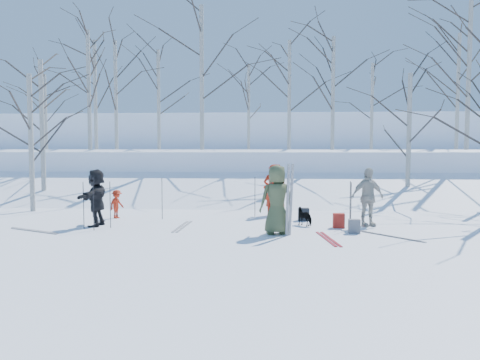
# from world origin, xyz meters

# --- Properties ---
(ground) EXTENTS (120.00, 120.00, 0.00)m
(ground) POSITION_xyz_m (0.00, 0.00, 0.00)
(ground) COLOR white
(ground) RESTS_ON ground
(snow_ramp) EXTENTS (70.00, 9.49, 4.12)m
(snow_ramp) POSITION_xyz_m (0.00, 7.00, 0.15)
(snow_ramp) COLOR white
(snow_ramp) RESTS_ON ground
(snow_plateau) EXTENTS (70.00, 18.00, 2.20)m
(snow_plateau) POSITION_xyz_m (0.00, 17.00, 1.00)
(snow_plateau) COLOR white
(snow_plateau) RESTS_ON ground
(far_hill) EXTENTS (90.00, 30.00, 6.00)m
(far_hill) POSITION_xyz_m (0.00, 38.00, 2.00)
(far_hill) COLOR white
(far_hill) RESTS_ON ground
(skier_olive_center) EXTENTS (1.03, 0.81, 1.86)m
(skier_olive_center) POSITION_xyz_m (1.13, -0.63, 0.93)
(skier_olive_center) COLOR #414B2D
(skier_olive_center) RESTS_ON ground
(skier_red_north) EXTENTS (0.65, 0.44, 1.74)m
(skier_red_north) POSITION_xyz_m (1.03, 2.82, 0.87)
(skier_red_north) COLOR #AB2310
(skier_red_north) RESTS_ON ground
(skier_redor_behind) EXTENTS (0.89, 0.72, 1.74)m
(skier_redor_behind) POSITION_xyz_m (1.12, 3.00, 0.87)
(skier_redor_behind) COLOR red
(skier_redor_behind) RESTS_ON ground
(skier_red_seated) EXTENTS (0.54, 0.69, 0.93)m
(skier_red_seated) POSITION_xyz_m (-4.07, 1.86, 0.47)
(skier_red_seated) COLOR #AB2310
(skier_red_seated) RESTS_ON ground
(skier_cream_east) EXTENTS (1.09, 0.71, 1.72)m
(skier_cream_east) POSITION_xyz_m (3.80, 0.84, 0.86)
(skier_cream_east) COLOR beige
(skier_cream_east) RESTS_ON ground
(skier_grey_west) EXTENTS (0.59, 1.59, 1.69)m
(skier_grey_west) POSITION_xyz_m (-4.17, 0.33, 0.84)
(skier_grey_west) COLOR black
(skier_grey_west) RESTS_ON ground
(dog) EXTENTS (0.64, 0.67, 0.54)m
(dog) POSITION_xyz_m (1.99, 0.84, 0.27)
(dog) COLOR black
(dog) RESTS_ON ground
(upright_ski_left) EXTENTS (0.11, 0.17, 1.90)m
(upright_ski_left) POSITION_xyz_m (1.40, -0.90, 0.95)
(upright_ski_left) COLOR silver
(upright_ski_left) RESTS_ON ground
(upright_ski_right) EXTENTS (0.14, 0.23, 1.89)m
(upright_ski_right) POSITION_xyz_m (1.50, -0.81, 0.95)
(upright_ski_right) COLOR silver
(upright_ski_right) RESTS_ON ground
(ski_pair_a) EXTENTS (0.72, 1.95, 0.02)m
(ski_pair_a) POSITION_xyz_m (2.42, -1.24, 0.01)
(ski_pair_a) COLOR maroon
(ski_pair_a) RESTS_ON ground
(ski_pair_b) EXTENTS (2.08, 2.10, 0.02)m
(ski_pair_b) POSITION_xyz_m (4.07, -0.78, 0.01)
(ski_pair_b) COLOR silver
(ski_pair_b) RESTS_ON ground
(ski_pair_c) EXTENTS (1.66, 2.05, 0.02)m
(ski_pair_c) POSITION_xyz_m (-5.60, -0.61, 0.01)
(ski_pair_c) COLOR silver
(ski_pair_c) RESTS_ON ground
(ski_pair_d) EXTENTS (0.35, 1.92, 0.02)m
(ski_pair_d) POSITION_xyz_m (-1.61, 0.35, 0.01)
(ski_pair_d) COLOR silver
(ski_pair_d) RESTS_ON ground
(ski_pole_a) EXTENTS (0.02, 0.02, 1.34)m
(ski_pole_a) POSITION_xyz_m (3.27, 0.65, 0.67)
(ski_pole_a) COLOR black
(ski_pole_a) RESTS_ON ground
(ski_pole_b) EXTENTS (0.02, 0.02, 1.34)m
(ski_pole_b) POSITION_xyz_m (-2.54, 1.74, 0.67)
(ski_pole_b) COLOR black
(ski_pole_b) RESTS_ON ground
(ski_pole_c) EXTENTS (0.02, 0.02, 1.34)m
(ski_pole_c) POSITION_xyz_m (-3.65, 0.03, 0.67)
(ski_pole_c) COLOR black
(ski_pole_c) RESTS_ON ground
(ski_pole_d) EXTENTS (0.02, 0.02, 1.34)m
(ski_pole_d) POSITION_xyz_m (0.99, 2.65, 0.67)
(ski_pole_d) COLOR black
(ski_pole_d) RESTS_ON ground
(ski_pole_e) EXTENTS (0.02, 0.02, 1.34)m
(ski_pole_e) POSITION_xyz_m (3.22, 0.20, 0.67)
(ski_pole_e) COLOR black
(ski_pole_e) RESTS_ON ground
(ski_pole_f) EXTENTS (0.02, 0.02, 1.34)m
(ski_pole_f) POSITION_xyz_m (0.43, 2.46, 0.67)
(ski_pole_f) COLOR black
(ski_pole_f) RESTS_ON ground
(ski_pole_g) EXTENTS (0.02, 0.02, 1.34)m
(ski_pole_g) POSITION_xyz_m (-3.97, -0.41, 0.67)
(ski_pole_g) COLOR black
(ski_pole_g) RESTS_ON ground
(ski_pole_h) EXTENTS (0.02, 0.02, 1.34)m
(ski_pole_h) POSITION_xyz_m (-4.36, -0.13, 0.67)
(ski_pole_h) COLOR black
(ski_pole_h) RESTS_ON ground
(backpack_red) EXTENTS (0.32, 0.22, 0.42)m
(backpack_red) POSITION_xyz_m (2.92, 0.47, 0.21)
(backpack_red) COLOR #A22218
(backpack_red) RESTS_ON ground
(backpack_grey) EXTENTS (0.30, 0.20, 0.38)m
(backpack_grey) POSITION_xyz_m (3.22, -0.36, 0.19)
(backpack_grey) COLOR #57595F
(backpack_grey) RESTS_ON ground
(backpack_dark) EXTENTS (0.34, 0.24, 0.40)m
(backpack_dark) POSITION_xyz_m (2.00, 1.74, 0.20)
(backpack_dark) COLOR black
(backpack_dark) RESTS_ON ground
(birch_plateau_a) EXTENTS (4.81, 4.81, 6.01)m
(birch_plateau_a) POSITION_xyz_m (-8.27, 10.31, 5.20)
(birch_plateau_a) COLOR silver
(birch_plateau_a) RESTS_ON snow_plateau
(birch_plateau_b) EXTENTS (5.61, 5.61, 7.16)m
(birch_plateau_b) POSITION_xyz_m (-2.52, 10.44, 5.78)
(birch_plateau_b) COLOR silver
(birch_plateau_b) RESTS_ON snow_plateau
(birch_plateau_c) EXTENTS (4.36, 4.36, 5.37)m
(birch_plateau_c) POSITION_xyz_m (3.90, 9.73, 4.88)
(birch_plateau_c) COLOR silver
(birch_plateau_c) RESTS_ON snow_plateau
(birch_plateau_d) EXTENTS (4.55, 4.55, 5.64)m
(birch_plateau_d) POSITION_xyz_m (1.89, 11.58, 5.02)
(birch_plateau_d) COLOR silver
(birch_plateau_d) RESTS_ON snow_plateau
(birch_plateau_e) EXTENTS (5.27, 5.27, 6.67)m
(birch_plateau_e) POSITION_xyz_m (11.74, 15.08, 5.54)
(birch_plateau_e) COLOR silver
(birch_plateau_e) RESTS_ON snow_plateau
(birch_plateau_f) EXTENTS (4.47, 4.47, 5.53)m
(birch_plateau_f) POSITION_xyz_m (-5.33, 12.96, 4.97)
(birch_plateau_f) COLOR silver
(birch_plateau_f) RESTS_ON snow_plateau
(birch_plateau_g) EXTENTS (4.94, 4.94, 6.21)m
(birch_plateau_g) POSITION_xyz_m (-9.11, 13.38, 5.30)
(birch_plateau_g) COLOR silver
(birch_plateau_g) RESTS_ON snow_plateau
(birch_plateau_h) EXTENTS (3.95, 3.95, 4.79)m
(birch_plateau_h) POSITION_xyz_m (6.57, 13.69, 4.60)
(birch_plateau_h) COLOR silver
(birch_plateau_h) RESTS_ON snow_plateau
(birch_plateau_i) EXTENTS (4.28, 4.28, 5.25)m
(birch_plateau_i) POSITION_xyz_m (-0.45, 16.27, 4.83)
(birch_plateau_i) COLOR silver
(birch_plateau_i) RESTS_ON snow_plateau
(birch_plateau_j) EXTENTS (4.80, 4.80, 5.99)m
(birch_plateau_j) POSITION_xyz_m (-7.65, 12.61, 5.20)
(birch_plateau_j) COLOR silver
(birch_plateau_j) RESTS_ON snow_plateau
(birch_plateau_k) EXTENTS (5.55, 5.55, 7.07)m
(birch_plateau_k) POSITION_xyz_m (10.41, 10.34, 5.74)
(birch_plateau_k) COLOR silver
(birch_plateau_k) RESTS_ON snow_plateau
(birch_plateau_l) EXTENTS (3.63, 3.63, 4.32)m
(birch_plateau_l) POSITION_xyz_m (-12.10, 13.42, 4.36)
(birch_plateau_l) COLOR silver
(birch_plateau_l) RESTS_ON snow_plateau
(birch_edge_a) EXTENTS (4.06, 4.06, 4.94)m
(birch_edge_a) POSITION_xyz_m (-7.68, 3.31, 2.47)
(birch_edge_a) COLOR silver
(birch_edge_a) RESTS_ON ground
(birch_edge_d) EXTENTS (4.75, 4.75, 5.92)m
(birch_edge_d) POSITION_xyz_m (-8.52, 5.84, 2.96)
(birch_edge_d) COLOR silver
(birch_edge_d) RESTS_ON ground
(birch_edge_e) EXTENTS (4.32, 4.32, 5.31)m
(birch_edge_e) POSITION_xyz_m (6.56, 6.48, 2.66)
(birch_edge_e) COLOR silver
(birch_edge_e) RESTS_ON ground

